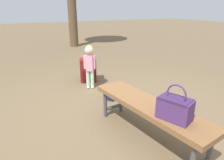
# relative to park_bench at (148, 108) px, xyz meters

# --- Properties ---
(ground_plane) EXTENTS (40.00, 40.00, 0.00)m
(ground_plane) POSITION_rel_park_bench_xyz_m (0.80, -0.04, -0.39)
(ground_plane) COLOR brown
(ground_plane) RESTS_ON ground
(park_bench) EXTENTS (1.64, 0.60, 0.45)m
(park_bench) POSITION_rel_park_bench_xyz_m (0.00, 0.00, 0.00)
(park_bench) COLOR brown
(park_bench) RESTS_ON ground
(handbag) EXTENTS (0.36, 0.28, 0.37)m
(handbag) POSITION_rel_park_bench_xyz_m (-0.39, -0.01, 0.18)
(handbag) COLOR #4C2D66
(handbag) RESTS_ON park_bench
(child_standing) EXTENTS (0.17, 0.20, 0.84)m
(child_standing) POSITION_rel_park_bench_xyz_m (1.80, 0.01, 0.16)
(child_standing) COLOR #B2D8B2
(child_standing) RESTS_ON ground
(backpack_large) EXTENTS (0.35, 0.39, 0.56)m
(backpack_large) POSITION_rel_park_bench_xyz_m (2.17, -0.10, -0.12)
(backpack_large) COLOR maroon
(backpack_large) RESTS_ON ground
(backpack_small) EXTENTS (0.21, 0.22, 0.30)m
(backpack_small) POSITION_rel_park_bench_xyz_m (1.15, -0.13, -0.24)
(backpack_small) COLOR #191E4C
(backpack_small) RESTS_ON ground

